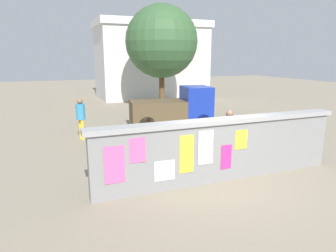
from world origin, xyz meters
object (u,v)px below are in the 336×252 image
object	(u,v)px
bicycle_near	(243,135)
bicycle_far	(170,154)
person_bystander	(81,115)
tree_roadside	(162,42)
auto_rickshaw_truck	(175,108)
person_walking	(229,131)
motorcycle	(132,138)

from	to	relation	value
bicycle_near	bicycle_far	bearing A→B (deg)	-162.19
person_bystander	tree_roadside	size ratio (longest dim) A/B	0.26
bicycle_far	person_bystander	size ratio (longest dim) A/B	1.05
auto_rickshaw_truck	bicycle_near	xyz separation A→B (m)	(1.23, -3.51, -0.54)
person_bystander	bicycle_near	bearing A→B (deg)	-28.58
person_walking	tree_roadside	distance (m)	10.57
bicycle_near	tree_roadside	world-z (taller)	tree_roadside
person_walking	person_bystander	distance (m)	5.82
motorcycle	person_walking	size ratio (longest dim) A/B	1.17
person_walking	person_bystander	world-z (taller)	same
bicycle_far	motorcycle	bearing A→B (deg)	110.53
motorcycle	bicycle_far	distance (m)	1.93
auto_rickshaw_truck	motorcycle	distance (m)	3.92
person_walking	person_bystander	bearing A→B (deg)	132.17
auto_rickshaw_truck	bicycle_far	size ratio (longest dim) A/B	2.22
motorcycle	bicycle_near	world-z (taller)	bicycle_near
auto_rickshaw_truck	tree_roadside	world-z (taller)	tree_roadside
bicycle_far	person_walking	world-z (taller)	person_walking
motorcycle	bicycle_far	xyz separation A→B (m)	(0.68, -1.81, -0.10)
bicycle_far	tree_roadside	bearing A→B (deg)	71.12
person_bystander	person_walking	bearing A→B (deg)	-47.83
auto_rickshaw_truck	person_walking	world-z (taller)	auto_rickshaw_truck
tree_roadside	person_bystander	bearing A→B (deg)	-133.69
auto_rickshaw_truck	person_bystander	bearing A→B (deg)	-172.45
auto_rickshaw_truck	person_walking	distance (m)	4.88
person_walking	tree_roadside	bearing A→B (deg)	81.34
auto_rickshaw_truck	motorcycle	world-z (taller)	auto_rickshaw_truck
bicycle_near	person_walking	bearing A→B (deg)	-137.91
auto_rickshaw_truck	motorcycle	bearing A→B (deg)	-134.86
person_walking	tree_roadside	xyz separation A→B (m)	(1.52, 10.00, 3.06)
bicycle_near	person_bystander	world-z (taller)	person_bystander
bicycle_far	person_walking	distance (m)	1.92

